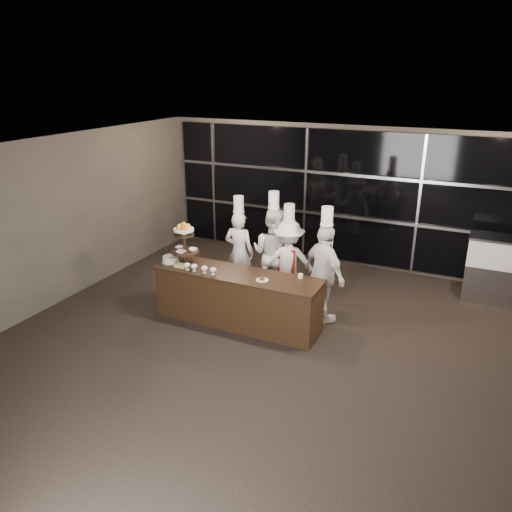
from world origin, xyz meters
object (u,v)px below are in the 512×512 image
at_px(layer_cake, 170,259).
at_px(chef_c, 288,261).
at_px(buffet_counter, 238,298).
at_px(chef_a, 239,251).
at_px(chef_d, 324,273).
at_px(chef_b, 273,253).
at_px(display_stand, 184,241).
at_px(display_case, 505,267).

relative_size(layer_cake, chef_c, 0.16).
xyz_separation_m(buffet_counter, chef_a, (-0.57, 1.19, 0.36)).
relative_size(buffet_counter, chef_d, 1.41).
bearing_deg(buffet_counter, chef_b, 85.10).
xyz_separation_m(chef_c, chef_d, (0.82, -0.44, 0.08)).
xyz_separation_m(display_stand, chef_d, (2.26, 0.72, -0.47)).
relative_size(buffet_counter, layer_cake, 9.47).
bearing_deg(chef_b, display_case, 21.91).
xyz_separation_m(layer_cake, display_case, (5.30, 2.87, -0.29)).
distance_m(display_stand, layer_cake, 0.46).
height_order(chef_a, chef_b, chef_b).
bearing_deg(display_case, chef_a, -160.48).
distance_m(layer_cake, chef_c, 2.10).
height_order(display_case, chef_a, chef_a).
relative_size(display_stand, chef_d, 0.37).
height_order(chef_c, chef_d, chef_d).
bearing_deg(display_stand, chef_d, 17.61).
distance_m(chef_c, chef_d, 0.93).
height_order(buffet_counter, chef_d, chef_d).
relative_size(display_case, chef_c, 0.72).
relative_size(chef_a, chef_d, 0.94).
bearing_deg(buffet_counter, chef_a, 115.61).
xyz_separation_m(buffet_counter, chef_d, (1.26, 0.72, 0.41)).
relative_size(layer_cake, chef_a, 0.16).
distance_m(display_stand, display_case, 5.80).
bearing_deg(chef_a, chef_b, 4.52).
xyz_separation_m(display_stand, display_case, (5.02, 2.82, -0.65)).
xyz_separation_m(display_stand, chef_c, (1.44, 1.16, -0.55)).
relative_size(buffet_counter, chef_a, 1.50).
bearing_deg(display_case, layer_cake, -151.55).
bearing_deg(chef_d, display_stand, -162.39).
bearing_deg(display_stand, buffet_counter, 0.01).
distance_m(display_case, chef_d, 3.48).
distance_m(layer_cake, display_case, 6.03).
height_order(buffet_counter, display_case, display_case).
bearing_deg(chef_a, chef_c, -2.00).
xyz_separation_m(display_case, chef_d, (-2.76, -2.10, 0.19)).
distance_m(display_stand, chef_b, 1.73).
relative_size(layer_cake, display_case, 0.22).
bearing_deg(chef_c, display_stand, -141.26).
height_order(layer_cake, chef_b, chef_b).
xyz_separation_m(display_case, chef_b, (-3.92, -1.57, 0.19)).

